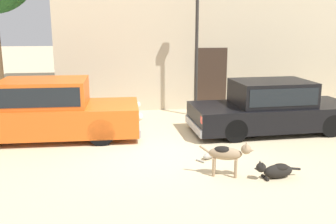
{
  "coord_description": "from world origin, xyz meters",
  "views": [
    {
      "loc": [
        -0.76,
        -8.47,
        2.97
      ],
      "look_at": [
        0.15,
        0.2,
        0.9
      ],
      "focal_mm": 40.99,
      "sensor_mm": 36.0,
      "label": 1
    }
  ],
  "objects": [
    {
      "name": "ground_plane",
      "position": [
        0.0,
        0.0,
        0.0
      ],
      "size": [
        80.0,
        80.0,
        0.0
      ],
      "primitive_type": "plane",
      "color": "#CCB78E"
    },
    {
      "name": "parked_sedan_nearest",
      "position": [
        -2.87,
        1.39,
        0.75
      ],
      "size": [
        4.81,
        1.79,
        1.54
      ],
      "rotation": [
        0.0,
        0.0,
        0.01
      ],
      "color": "#D15619",
      "rests_on": "ground_plane"
    },
    {
      "name": "parked_sedan_second",
      "position": [
        3.12,
        1.39,
        0.7
      ],
      "size": [
        4.65,
        2.04,
        1.41
      ],
      "rotation": [
        0.0,
        0.0,
        0.07
      ],
      "color": "black",
      "rests_on": "ground_plane"
    },
    {
      "name": "stray_dog_spotted",
      "position": [
        1.13,
        -1.55,
        0.46
      ],
      "size": [
        1.04,
        0.41,
        0.7
      ],
      "rotation": [
        0.0,
        0.0,
        6.0
      ],
      "color": "#997F60",
      "rests_on": "ground_plane"
    },
    {
      "name": "stray_dog_tan",
      "position": [
        2.04,
        -1.78,
        0.17
      ],
      "size": [
        1.0,
        0.31,
        0.38
      ],
      "rotation": [
        0.0,
        0.0,
        3.27
      ],
      "color": "black",
      "rests_on": "ground_plane"
    },
    {
      "name": "stray_cat",
      "position": [
        1.0,
        -0.56,
        0.08
      ],
      "size": [
        0.55,
        0.49,
        0.17
      ],
      "rotation": [
        0.0,
        0.0,
        0.73
      ],
      "color": "gray",
      "rests_on": "ground_plane"
    },
    {
      "name": "street_lamp",
      "position": [
        1.37,
        3.37,
        2.59
      ],
      "size": [
        0.22,
        0.22,
        4.08
      ],
      "color": "#2D2B28",
      "rests_on": "ground_plane"
    }
  ]
}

